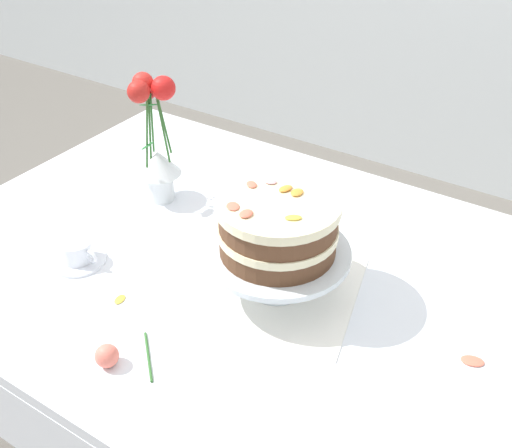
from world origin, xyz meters
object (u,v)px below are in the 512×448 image
at_px(layer_cake, 278,226).
at_px(teacup, 77,254).
at_px(cake_stand, 277,257).
at_px(fallen_rose, 108,356).
at_px(flower_vase, 156,142).
at_px(dining_table, 237,297).

distance_m(layer_cake, teacup, 0.45).
bearing_deg(cake_stand, fallen_rose, -112.75).
bearing_deg(cake_stand, teacup, -159.00).
bearing_deg(layer_cake, teacup, -159.00).
bearing_deg(flower_vase, teacup, -86.56).
relative_size(cake_stand, layer_cake, 1.23).
relative_size(cake_stand, fallen_rose, 2.50).
bearing_deg(fallen_rose, teacup, 145.94).
xyz_separation_m(layer_cake, teacup, (-0.41, -0.16, -0.14)).
relative_size(dining_table, layer_cake, 5.93).
bearing_deg(layer_cake, dining_table, 169.81).
height_order(dining_table, flower_vase, flower_vase).
relative_size(flower_vase, teacup, 2.77).
bearing_deg(dining_table, flower_vase, 158.80).
relative_size(dining_table, fallen_rose, 12.08).
height_order(teacup, fallen_rose, teacup).
relative_size(dining_table, flower_vase, 4.27).
distance_m(cake_stand, teacup, 0.44).
bearing_deg(flower_vase, dining_table, -21.20).
bearing_deg(teacup, flower_vase, 93.44).
bearing_deg(teacup, fallen_rose, -34.06).
height_order(cake_stand, teacup, cake_stand).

